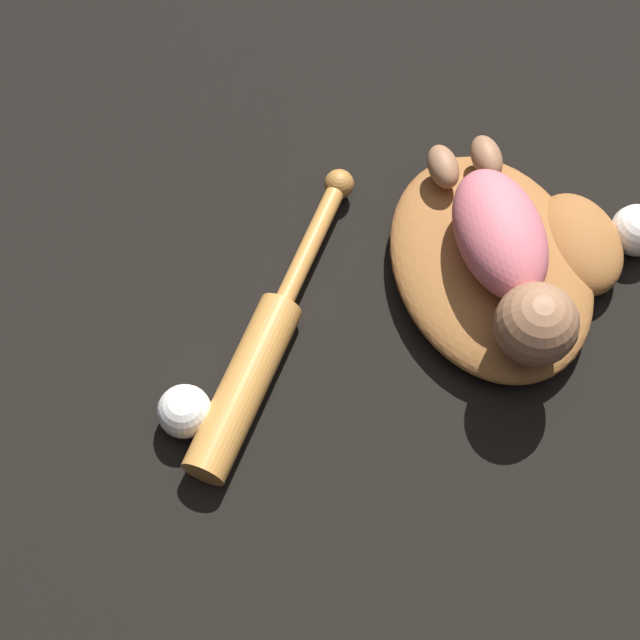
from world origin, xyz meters
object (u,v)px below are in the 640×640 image
baseball_spare (637,230)px  baseball_glove (505,262)px  baseball_bat (260,352)px  baby_figure (509,258)px  baseball (185,411)px

baseball_spare → baseball_glove: bearing=-95.3°
baseball_bat → baseball_glove: bearing=91.7°
baby_figure → baseball: 0.47m
baby_figure → baseball_bat: 0.35m
baseball_bat → baseball_spare: baseball_spare is taller
baseball_glove → baseball: same height
baseball_glove → baseball: 0.49m
baseball_glove → baby_figure: size_ratio=1.05×
baseball_glove → baseball_spare: (0.02, 0.20, 0.00)m
baby_figure → baseball_glove: bearing=145.1°
baby_figure → baseball: size_ratio=5.16×
baby_figure → baseball_spare: 0.24m
baseball → baseball_glove: bearing=97.1°
baseball → baseball_spare: 0.68m
baseball_glove → baseball_bat: bearing=-88.3°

